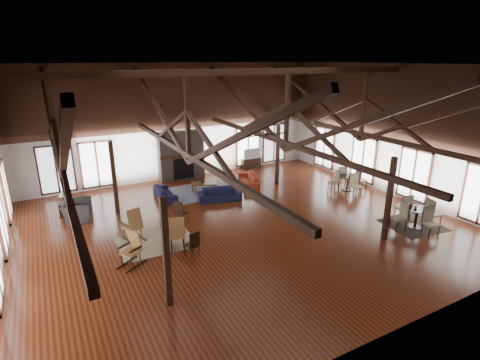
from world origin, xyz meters
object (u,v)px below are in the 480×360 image
sofa_navy_front (220,194)px  cafe_table_far (348,180)px  cafe_table_near (417,214)px  sofa_navy_left (165,193)px  sofa_orange (249,180)px  tv_console (251,163)px  armchair (77,210)px  coffee_table (204,184)px

sofa_navy_front → cafe_table_far: (6.12, -1.73, 0.23)m
cafe_table_near → cafe_table_far: size_ratio=1.05×
sofa_navy_left → cafe_table_far: bearing=-108.7°
sofa_navy_left → cafe_table_near: cafe_table_near is taller
sofa_orange → tv_console: sofa_orange is taller
cafe_table_near → cafe_table_far: bearing=80.7°
sofa_navy_front → cafe_table_far: bearing=-2.3°
sofa_orange → tv_console: size_ratio=1.74×
cafe_table_near → tv_console: cafe_table_near is taller
sofa_navy_left → armchair: 3.89m
armchair → cafe_table_far: (12.08, -2.48, 0.13)m
sofa_orange → coffee_table: size_ratio=1.50×
sofa_navy_front → armchair: (-5.96, 0.75, 0.10)m
sofa_navy_left → tv_console: 6.52m
sofa_navy_front → coffee_table: (-0.20, 1.34, 0.13)m
coffee_table → armchair: armchair is taller
armchair → tv_console: bearing=-60.1°
cafe_table_far → tv_console: cafe_table_far is taller
sofa_orange → armchair: 8.18m
sofa_navy_front → cafe_table_near: 8.20m
sofa_navy_left → cafe_table_far: 8.83m
sofa_navy_left → cafe_table_near: size_ratio=0.86×
armchair → tv_console: 10.35m
sofa_navy_front → armchair: bearing=-173.8°
sofa_navy_left → sofa_orange: (4.33, -0.21, 0.03)m
cafe_table_far → tv_console: 6.10m
coffee_table → cafe_table_far: size_ratio=0.68×
sofa_navy_front → tv_console: (3.89, 3.95, 0.01)m
sofa_navy_left → cafe_table_far: (8.25, -3.14, 0.25)m
sofa_navy_left → coffee_table: 1.93m
armchair → cafe_table_near: cafe_table_near is taller
sofa_navy_front → coffee_table: size_ratio=1.43×
cafe_table_far → sofa_navy_left: bearing=159.1°
coffee_table → cafe_table_near: cafe_table_near is taller
sofa_navy_left → sofa_navy_front: bearing=-121.5°
sofa_navy_left → tv_console: size_ratio=1.55×
cafe_table_near → cafe_table_far: 4.50m
cafe_table_far → tv_console: bearing=111.5°
coffee_table → cafe_table_far: bearing=-6.1°
armchair → sofa_navy_left: bearing=-68.2°
sofa_navy_left → cafe_table_far: size_ratio=0.90×
cafe_table_near → sofa_navy_front: bearing=131.2°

